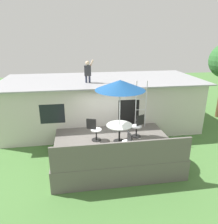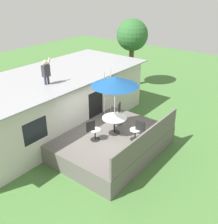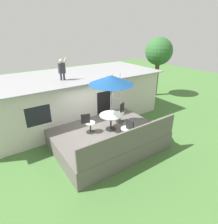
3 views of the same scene
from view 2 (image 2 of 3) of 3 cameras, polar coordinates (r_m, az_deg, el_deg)
ground_plane at (r=11.87m, az=0.02°, el=-8.12°), size 40.00×40.00×0.00m
house at (r=13.46m, az=-12.18°, el=2.13°), size 10.50×4.50×2.68m
deck at (r=11.65m, az=0.02°, el=-6.49°), size 4.76×3.82×0.80m
deck_railing at (r=10.34m, az=8.23°, el=-5.84°), size 4.66×0.08×0.90m
patio_table at (r=11.26m, az=1.16°, el=-1.92°), size 1.04×1.04×0.74m
patio_umbrella at (r=10.55m, az=1.25°, el=6.56°), size 1.90×1.90×2.54m
step_ladder at (r=12.72m, az=-0.32°, el=4.02°), size 0.52×0.04×2.20m
person_figure at (r=11.72m, az=-13.24°, el=8.61°), size 0.47×0.20×1.11m
patio_chair_left at (r=10.84m, az=-3.31°, el=-3.92°), size 0.61×0.44×0.92m
patio_chair_right at (r=12.17m, az=2.08°, el=-0.36°), size 0.59×0.44×0.92m
patio_chair_near at (r=10.89m, az=5.96°, el=-3.89°), size 0.44×0.62×0.92m
backyard_tree at (r=18.40m, az=4.95°, el=15.77°), size 2.07×2.07×4.53m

